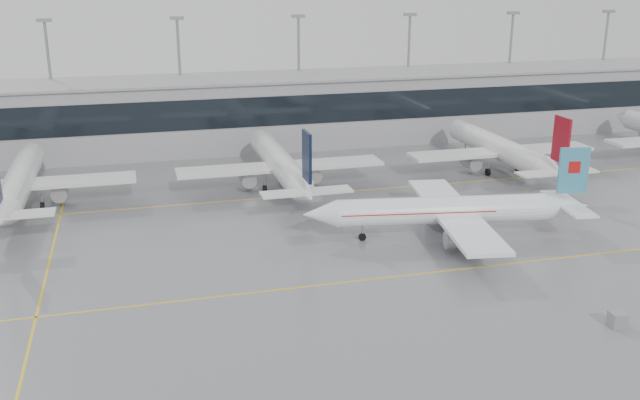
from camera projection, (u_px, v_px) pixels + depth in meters
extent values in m
plane|color=slate|center=(351.00, 282.00, 72.14)|extent=(320.00, 320.00, 0.00)
cube|color=yellow|center=(351.00, 282.00, 72.14)|extent=(120.00, 0.25, 0.01)
cube|color=yellow|center=(287.00, 196.00, 99.73)|extent=(120.00, 0.25, 0.01)
cube|color=yellow|center=(50.00, 257.00, 78.48)|extent=(0.25, 60.00, 0.01)
cube|color=gray|center=(247.00, 113.00, 127.34)|extent=(180.00, 15.00, 12.00)
cube|color=black|center=(254.00, 112.00, 119.94)|extent=(180.00, 0.20, 5.00)
cube|color=gray|center=(246.00, 78.00, 125.46)|extent=(182.00, 16.00, 0.40)
cylinder|color=gray|center=(52.00, 87.00, 123.15)|extent=(0.50, 0.50, 22.00)
cube|color=gray|center=(44.00, 20.00, 119.71)|extent=(2.40, 1.00, 0.60)
cylinder|color=gray|center=(181.00, 82.00, 128.61)|extent=(0.50, 0.50, 22.00)
cube|color=gray|center=(177.00, 18.00, 125.18)|extent=(2.40, 1.00, 0.60)
cylinder|color=gray|center=(299.00, 78.00, 134.08)|extent=(0.50, 0.50, 22.00)
cube|color=gray|center=(298.00, 16.00, 130.64)|extent=(2.40, 1.00, 0.60)
cylinder|color=gray|center=(408.00, 74.00, 139.54)|extent=(0.50, 0.50, 22.00)
cube|color=gray|center=(410.00, 14.00, 136.11)|extent=(2.40, 1.00, 0.60)
cylinder|color=gray|center=(509.00, 70.00, 145.01)|extent=(0.50, 0.50, 22.00)
cube|color=gray|center=(513.00, 13.00, 141.57)|extent=(2.40, 1.00, 0.60)
cylinder|color=gray|center=(602.00, 67.00, 150.47)|extent=(0.50, 0.50, 22.00)
cube|color=gray|center=(609.00, 11.00, 147.04)|extent=(2.40, 1.00, 0.60)
cylinder|color=white|center=(442.00, 210.00, 83.11)|extent=(24.86, 7.19, 3.23)
cone|color=white|center=(320.00, 214.00, 81.73)|extent=(4.47, 3.84, 3.23)
cone|color=white|center=(566.00, 206.00, 84.56)|extent=(6.05, 4.10, 3.23)
cube|color=white|center=(454.00, 213.00, 83.37)|extent=(9.26, 27.17, 0.45)
cube|color=white|center=(568.00, 204.00, 84.49)|extent=(4.43, 10.59, 0.25)
cube|color=teal|center=(573.00, 171.00, 83.27)|extent=(3.61, 0.93, 5.52)
cylinder|color=gray|center=(461.00, 240.00, 79.23)|extent=(3.89, 2.66, 2.10)
cylinder|color=gray|center=(439.00, 212.00, 88.33)|extent=(3.89, 2.66, 2.10)
cylinder|color=gray|center=(362.00, 231.00, 82.91)|extent=(0.20, 0.20, 1.36)
cylinder|color=black|center=(362.00, 237.00, 83.11)|extent=(0.94, 0.44, 0.90)
cylinder|color=gray|center=(468.00, 235.00, 81.55)|extent=(0.24, 0.24, 1.36)
cylinder|color=black|center=(468.00, 240.00, 81.75)|extent=(1.16, 0.62, 1.10)
cylinder|color=gray|center=(455.00, 220.00, 86.48)|extent=(0.24, 0.24, 1.36)
cylinder|color=black|center=(455.00, 225.00, 86.68)|extent=(1.16, 0.62, 1.10)
cube|color=#B70F0F|center=(574.00, 167.00, 83.14)|extent=(1.45, 0.67, 1.40)
cube|color=#B70F0F|center=(417.00, 209.00, 82.76)|extent=(18.29, 6.14, 0.12)
cylinder|color=silver|center=(21.00, 179.00, 94.48)|extent=(3.59, 27.36, 3.59)
cone|color=silver|center=(34.00, 151.00, 108.91)|extent=(3.59, 4.00, 3.59)
cone|color=silver|center=(2.00, 218.00, 79.33)|extent=(3.59, 5.60, 3.59)
cube|color=silver|center=(19.00, 185.00, 93.23)|extent=(29.64, 5.00, 0.45)
cube|color=silver|center=(1.00, 216.00, 79.05)|extent=(11.40, 2.80, 0.25)
cylinder|color=gray|center=(60.00, 192.00, 95.33)|extent=(2.10, 3.60, 2.10)
cylinder|color=gray|center=(32.00, 176.00, 105.09)|extent=(0.20, 0.20, 1.56)
cylinder|color=black|center=(33.00, 181.00, 105.32)|extent=(0.30, 0.90, 0.90)
cylinder|color=black|center=(0.00, 209.00, 92.53)|extent=(0.45, 1.10, 1.10)
cylinder|color=gray|center=(42.00, 200.00, 93.58)|extent=(0.24, 0.24, 1.56)
cylinder|color=black|center=(42.00, 206.00, 93.82)|extent=(0.45, 1.10, 1.10)
cylinder|color=silver|center=(279.00, 161.00, 103.18)|extent=(3.59, 27.36, 3.59)
cone|color=silver|center=(259.00, 138.00, 117.60)|extent=(3.59, 4.00, 3.59)
cone|color=silver|center=(306.00, 194.00, 88.02)|extent=(3.59, 5.60, 3.59)
cube|color=silver|center=(281.00, 167.00, 101.92)|extent=(29.64, 5.00, 0.45)
cube|color=silver|center=(307.00, 192.00, 87.75)|extent=(11.40, 2.80, 0.25)
cube|color=black|center=(307.00, 156.00, 86.18)|extent=(0.35, 3.60, 6.12)
cylinder|color=gray|center=(247.00, 178.00, 101.64)|extent=(2.10, 3.60, 2.10)
cylinder|color=gray|center=(312.00, 173.00, 104.03)|extent=(2.10, 3.60, 2.10)
cylinder|color=gray|center=(265.00, 161.00, 113.78)|extent=(0.20, 0.20, 1.56)
cylinder|color=black|center=(265.00, 165.00, 114.02)|extent=(0.30, 0.90, 0.90)
cylinder|color=gray|center=(265.00, 184.00, 100.98)|extent=(0.24, 0.24, 1.56)
cylinder|color=black|center=(265.00, 189.00, 101.22)|extent=(0.45, 1.10, 1.10)
cylinder|color=gray|center=(300.00, 181.00, 102.28)|extent=(0.24, 0.24, 1.56)
cylinder|color=black|center=(300.00, 186.00, 102.51)|extent=(0.45, 1.10, 1.10)
cylinder|color=silver|center=(497.00, 147.00, 111.87)|extent=(3.59, 27.36, 3.59)
cone|color=silver|center=(453.00, 127.00, 126.29)|extent=(3.59, 4.00, 3.59)
cone|color=silver|center=(556.00, 174.00, 96.72)|extent=(3.59, 5.60, 3.59)
cube|color=silver|center=(501.00, 151.00, 110.61)|extent=(29.64, 5.00, 0.45)
cube|color=silver|center=(557.00, 172.00, 96.44)|extent=(11.40, 2.80, 0.25)
cube|color=maroon|center=(561.00, 140.00, 94.87)|extent=(0.35, 3.60, 6.12)
cylinder|color=gray|center=(471.00, 162.00, 110.34)|extent=(2.10, 3.60, 2.10)
cylinder|color=gray|center=(526.00, 158.00, 112.72)|extent=(2.10, 3.60, 2.10)
cylinder|color=gray|center=(465.00, 147.00, 122.48)|extent=(0.20, 0.20, 1.56)
cylinder|color=black|center=(465.00, 152.00, 122.71)|extent=(0.30, 0.90, 0.90)
cylinder|color=gray|center=(488.00, 167.00, 109.68)|extent=(0.24, 0.24, 1.56)
cylinder|color=black|center=(488.00, 172.00, 109.92)|extent=(0.45, 1.10, 1.10)
cylinder|color=gray|center=(518.00, 165.00, 110.97)|extent=(0.24, 0.24, 1.56)
cylinder|color=black|center=(518.00, 170.00, 111.21)|extent=(0.45, 1.10, 1.10)
cone|color=silver|center=(623.00, 117.00, 134.99)|extent=(3.59, 4.00, 3.59)
cylinder|color=gray|center=(639.00, 136.00, 131.17)|extent=(0.20, 0.20, 1.56)
cylinder|color=black|center=(638.00, 140.00, 131.41)|extent=(0.30, 0.90, 0.90)
cube|color=gray|center=(618.00, 320.00, 62.71)|extent=(1.47, 1.38, 1.38)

